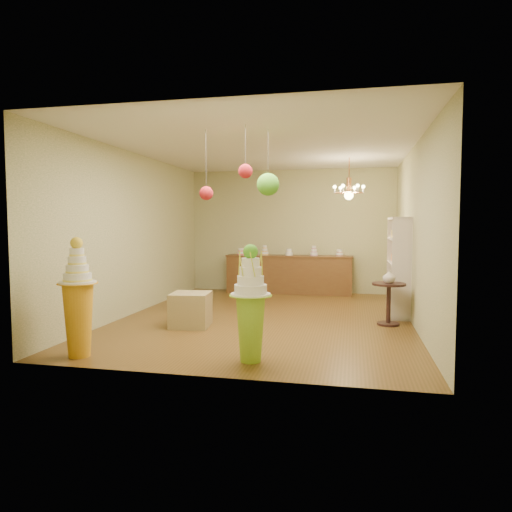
% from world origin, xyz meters
% --- Properties ---
extents(floor, '(6.50, 6.50, 0.00)m').
position_xyz_m(floor, '(0.00, 0.00, 0.00)').
color(floor, brown).
rests_on(floor, ground).
extents(ceiling, '(6.50, 6.50, 0.00)m').
position_xyz_m(ceiling, '(0.00, 0.00, 3.00)').
color(ceiling, beige).
rests_on(ceiling, ground).
extents(wall_back, '(5.00, 0.04, 3.00)m').
position_xyz_m(wall_back, '(0.00, 3.25, 1.50)').
color(wall_back, tan).
rests_on(wall_back, ground).
extents(wall_front, '(5.00, 0.04, 3.00)m').
position_xyz_m(wall_front, '(0.00, -3.25, 1.50)').
color(wall_front, tan).
rests_on(wall_front, ground).
extents(wall_left, '(0.04, 6.50, 3.00)m').
position_xyz_m(wall_left, '(-2.50, 0.00, 1.50)').
color(wall_left, tan).
rests_on(wall_left, ground).
extents(wall_right, '(0.04, 6.50, 3.00)m').
position_xyz_m(wall_right, '(2.50, 0.00, 1.50)').
color(wall_right, tan).
rests_on(wall_right, ground).
extents(pedestal_green, '(0.62, 0.62, 1.43)m').
position_xyz_m(pedestal_green, '(0.31, -2.60, 0.61)').
color(pedestal_green, '#86BA29').
rests_on(pedestal_green, floor).
extents(pedestal_orange, '(0.60, 0.60, 1.51)m').
position_xyz_m(pedestal_orange, '(-1.86, -2.85, 0.61)').
color(pedestal_orange, '#C98C17').
rests_on(pedestal_orange, floor).
extents(burlap_riser, '(0.68, 0.68, 0.56)m').
position_xyz_m(burlap_riser, '(-1.07, -0.94, 0.28)').
color(burlap_riser, olive).
rests_on(burlap_riser, floor).
extents(sideboard, '(3.04, 0.54, 1.16)m').
position_xyz_m(sideboard, '(0.00, 2.97, 0.48)').
color(sideboard, '#57371B').
rests_on(sideboard, floor).
extents(shelving_unit, '(0.33, 1.20, 1.80)m').
position_xyz_m(shelving_unit, '(2.34, 0.80, 0.90)').
color(shelving_unit, beige).
rests_on(shelving_unit, floor).
extents(round_table, '(0.73, 0.73, 0.70)m').
position_xyz_m(round_table, '(2.10, -0.16, 0.45)').
color(round_table, black).
rests_on(round_table, floor).
extents(vase, '(0.24, 0.24, 0.22)m').
position_xyz_m(vase, '(2.10, -0.16, 0.81)').
color(vase, beige).
rests_on(vase, round_table).
extents(pom_red_left, '(0.19, 0.19, 0.99)m').
position_xyz_m(pom_red_left, '(-0.53, -1.74, 2.11)').
color(pom_red_left, '#3C372B').
rests_on(pom_red_left, ceiling).
extents(pom_green_mid, '(0.32, 0.32, 0.93)m').
position_xyz_m(pom_green_mid, '(0.33, -1.59, 2.23)').
color(pom_green_mid, '#3C372B').
rests_on(pom_green_mid, ceiling).
extents(pom_red_right, '(0.19, 0.19, 0.71)m').
position_xyz_m(pom_red_right, '(0.08, -1.92, 2.39)').
color(pom_red_right, '#3C372B').
rests_on(pom_red_right, ceiling).
extents(chandelier, '(0.72, 0.72, 0.85)m').
position_xyz_m(chandelier, '(1.41, 1.44, 2.30)').
color(chandelier, '#D5844B').
rests_on(chandelier, ceiling).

